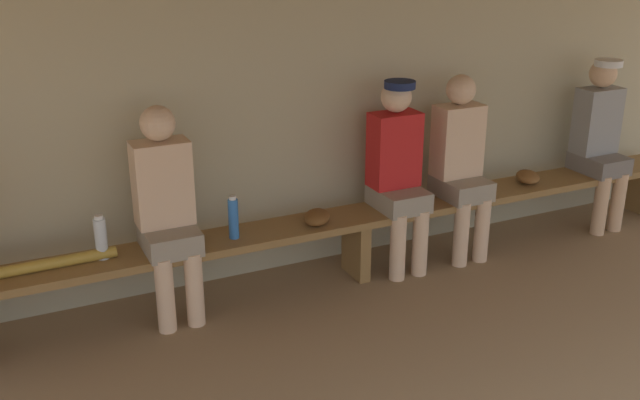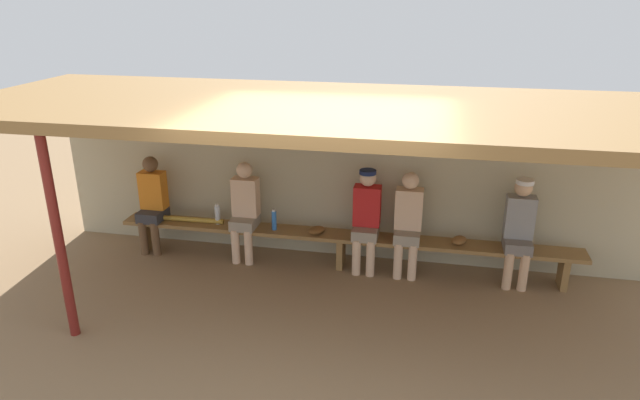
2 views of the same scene
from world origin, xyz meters
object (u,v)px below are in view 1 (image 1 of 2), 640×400
object	(u,v)px
water_bottle_green	(101,238)
player_in_white	(398,168)
bench	(356,224)
baseball_glove_tan	(317,217)
player_near_post	(461,160)
water_bottle_orange	(233,218)
baseball_bat	(41,265)
player_with_sunglasses	(600,136)
baseball_glove_worn	(528,177)
player_in_blue	(166,206)

from	to	relation	value
water_bottle_green	player_in_white	bearing A→B (deg)	-0.45
bench	baseball_glove_tan	world-z (taller)	baseball_glove_tan
player_near_post	water_bottle_green	world-z (taller)	player_near_post
player_near_post	water_bottle_orange	distance (m)	1.74
baseball_bat	player_near_post	bearing A→B (deg)	-1.32
water_bottle_green	baseball_bat	size ratio (longest dim) A/B	0.32
water_bottle_green	baseball_bat	xyz separation A→B (m)	(-0.35, -0.02, -0.10)
player_with_sunglasses	water_bottle_orange	bearing A→B (deg)	-179.43
bench	baseball_bat	world-z (taller)	baseball_bat
water_bottle_green	baseball_bat	world-z (taller)	water_bottle_green
player_with_sunglasses	baseball_glove_worn	xyz separation A→B (m)	(-0.68, 0.01, -0.24)
baseball_glove_worn	water_bottle_orange	bearing A→B (deg)	-64.32
player_in_blue	water_bottle_orange	bearing A→B (deg)	-4.21
player_in_blue	baseball_glove_worn	world-z (taller)	player_in_blue
water_bottle_green	baseball_glove_tan	bearing A→B (deg)	-2.40
player_in_blue	baseball_bat	bearing A→B (deg)	-179.76
water_bottle_green	baseball_glove_worn	world-z (taller)	water_bottle_green
player_near_post	player_in_white	bearing A→B (deg)	179.95
bench	baseball_bat	bearing A→B (deg)	-180.00
bench	baseball_glove_worn	bearing A→B (deg)	0.50
bench	water_bottle_orange	bearing A→B (deg)	-178.27
player_near_post	baseball_bat	distance (m)	2.90
player_in_white	player_near_post	world-z (taller)	player_in_white
player_in_blue	water_bottle_orange	distance (m)	0.43
player_near_post	bench	bearing A→B (deg)	-179.79
player_in_blue	water_bottle_green	size ratio (longest dim) A/B	4.86
bench	baseball_glove_worn	distance (m)	1.49
player_in_white	baseball_bat	bearing A→B (deg)	-179.91
player_with_sunglasses	water_bottle_green	xyz separation A→B (m)	(-3.86, 0.02, -0.15)
player_in_blue	player_near_post	world-z (taller)	same
baseball_glove_tan	player_with_sunglasses	bearing A→B (deg)	-53.89
player_in_white	baseball_bat	distance (m)	2.37
player_in_white	water_bottle_green	size ratio (longest dim) A/B	4.90
player_with_sunglasses	player_near_post	bearing A→B (deg)	-179.98
bench	baseball_glove_tan	xyz separation A→B (m)	(-0.32, -0.04, 0.12)
player_near_post	baseball_glove_worn	world-z (taller)	player_near_post
player_in_blue	water_bottle_green	xyz separation A→B (m)	(-0.40, 0.02, -0.14)
player_in_blue	baseball_bat	xyz separation A→B (m)	(-0.74, -0.00, -0.24)
water_bottle_green	baseball_glove_worn	distance (m)	3.18
water_bottle_green	baseball_glove_worn	xyz separation A→B (m)	(3.18, -0.01, -0.09)
baseball_glove_tan	bench	bearing A→B (deg)	-48.00
water_bottle_green	player_near_post	bearing A→B (deg)	-0.37
baseball_glove_tan	player_in_white	bearing A→B (deg)	-51.09
baseball_glove_tan	player_in_blue	bearing A→B (deg)	122.73
water_bottle_orange	baseball_bat	bearing A→B (deg)	178.66
player_near_post	baseball_glove_worn	xyz separation A→B (m)	(0.64, 0.01, -0.22)
bench	player_near_post	world-z (taller)	player_near_post
baseball_glove_worn	baseball_bat	world-z (taller)	baseball_glove_worn
baseball_glove_tan	baseball_glove_worn	bearing A→B (deg)	-53.22
player_in_blue	player_with_sunglasses	world-z (taller)	player_with_sunglasses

